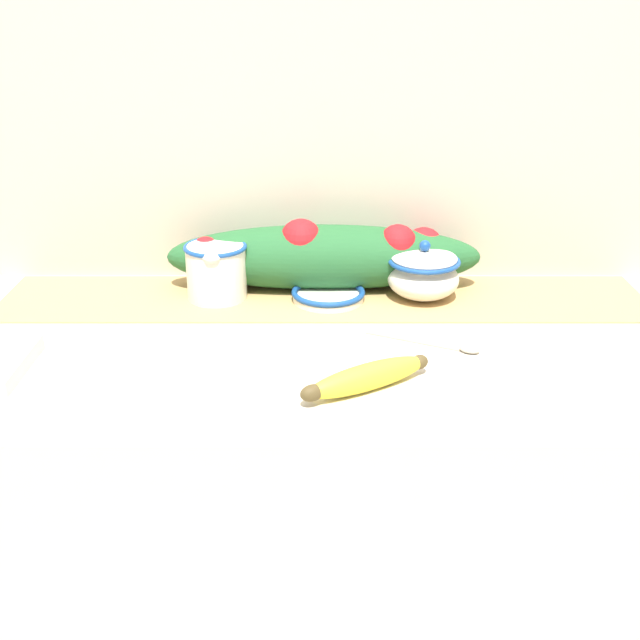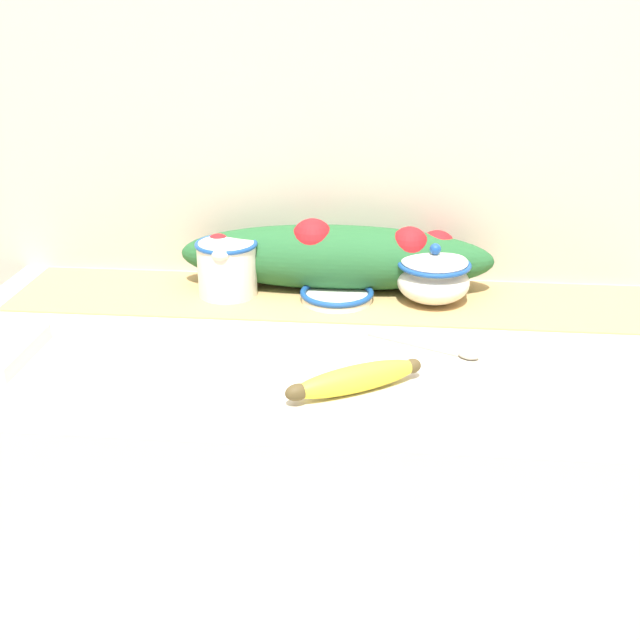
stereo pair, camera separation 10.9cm
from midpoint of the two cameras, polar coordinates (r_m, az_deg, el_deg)
countertop at (r=1.50m, az=-2.04°, el=-16.74°), size 1.25×0.61×0.86m
back_wall at (r=1.49m, az=-2.08°, el=15.69°), size 2.05×0.04×2.40m
table_runner at (r=1.44m, az=-2.06°, el=1.52°), size 1.15×0.22×0.00m
cream_pitcher at (r=1.44m, az=-9.71°, el=3.54°), size 0.11×0.13×0.10m
sugar_bowl at (r=1.43m, az=5.05°, el=3.32°), size 0.13×0.13×0.11m
small_dish at (r=1.42m, az=-1.77°, el=1.77°), size 0.13×0.13×0.02m
banana at (r=1.12m, az=0.39°, el=-4.15°), size 0.19×0.14×0.04m
spoon at (r=1.25m, az=7.13°, el=-1.99°), size 0.18×0.09×0.01m
poinsettia_garland at (r=1.46m, az=-1.86°, el=4.61°), size 0.57×0.13×0.13m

